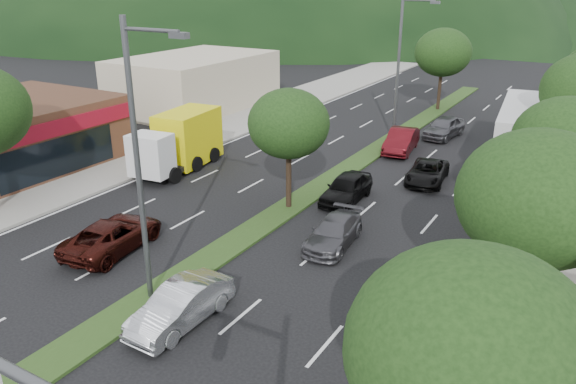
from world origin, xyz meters
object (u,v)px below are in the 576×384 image
Objects in this scene: tree_r_a at (471,353)px; motorhome at (524,135)px; tree_r_c at (567,142)px; sedan_silver at (181,305)px; streetlight_mid at (401,62)px; car_queue_e at (444,127)px; car_queue_a at (346,188)px; car_queue_f at (519,121)px; car_queue_c at (401,141)px; tree_med_near at (289,124)px; streetlight_near at (141,155)px; car_queue_b at (334,232)px; car_queue_d at (427,172)px; box_truck at (181,143)px; tree_med_far at (443,52)px; suv_maroon at (113,235)px; tree_r_b at (539,198)px.

motorhome is (-3.00, 26.82, -2.73)m from tree_r_a.
sedan_silver is (-10.00, -12.60, -4.05)m from tree_r_c.
streetlight_mid is (-11.79, 13.00, 0.84)m from tree_r_c.
car_queue_a is at bearing -86.24° from car_queue_e.
streetlight_mid is at bearing -139.86° from car_queue_f.
car_queue_c is at bearing 90.47° from car_queue_a.
car_queue_a is 0.41× the size of motorhome.
sedan_silver is 0.82× the size of car_queue_f.
tree_med_near is 15.84m from motorhome.
streetlight_near is at bearing -108.27° from car_queue_f.
car_queue_d is at bearing 78.09° from car_queue_b.
car_queue_b is 0.59× the size of box_truck.
tree_r_c is at bearing 172.16° from box_truck.
tree_med_far is 1.48× the size of car_queue_c.
tree_med_near reaches higher than sedan_silver.
streetlight_near is at bearing 162.36° from sedan_silver.
car_queue_c is (-10.50, 10.40, -3.98)m from tree_r_c.
tree_r_a is at bearing -73.30° from tree_med_far.
streetlight_mid reaches higher than tree_r_c.
sedan_silver is at bearing -128.42° from tree_r_c.
suv_maroon is at bearing -113.45° from car_queue_c.
car_queue_f is at bearing 73.64° from car_queue_d.
suv_maroon is at bearing -152.86° from car_queue_b.
tree_r_b is 16.86m from suv_maroon.
tree_med_far reaches higher than suv_maroon.
car_queue_f is at bearing 51.91° from car_queue_c.
tree_med_near is at bearing 130.60° from tree_r_a.
tree_r_c is 1.26× the size of car_queue_f.
suv_maroon is at bearing 108.41° from box_truck.
tree_r_a is 0.96× the size of tree_r_b.
car_queue_b is (3.82, -2.60, -3.82)m from tree_med_near.
suv_maroon is 0.70× the size of box_truck.
car_queue_a is 11.14m from box_truck.
suv_maroon is 1.10× the size of car_queue_e.
car_queue_d is at bearing -166.87° from box_truck.
tree_med_near is 4.88m from car_queue_a.
tree_r_c is 15.30m from car_queue_c.
tree_med_far is at bearing 88.55° from car_queue_c.
tree_r_b is 13.43m from tree_med_near.
sedan_silver is at bearing -105.04° from car_queue_f.
car_queue_e is at bearing 120.40° from tree_r_c.
tree_r_b is at bearing -90.00° from tree_r_c.
car_queue_d is (-7.14, 5.40, -4.15)m from tree_r_c.
box_truck is at bearing 165.51° from tree_med_near.
tree_med_far is 0.69× the size of streetlight_mid.
tree_med_far is at bearing 94.11° from sedan_silver.
tree_r_a is 1.59× the size of car_queue_b.
car_queue_f reaches higher than sedan_silver.
suv_maroon is at bearing 159.13° from tree_r_a.
car_queue_a is at bearing -110.55° from car_queue_f.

